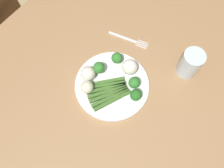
{
  "coord_description": "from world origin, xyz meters",
  "views": [
    {
      "loc": [
        0.22,
        0.18,
        1.54
      ],
      "look_at": [
        -0.03,
        -0.01,
        0.77
      ],
      "focal_mm": 37.2,
      "sensor_mm": 36.0,
      "label": 1
    }
  ],
  "objects_px": {
    "dining_table": "(110,101)",
    "broccoli_front_left": "(136,95)",
    "asparagus_bundle": "(108,91)",
    "fork": "(129,40)",
    "cauliflower_edge": "(87,87)",
    "cauliflower_near_center": "(88,73)",
    "plate": "(112,85)",
    "broccoli_back": "(99,68)",
    "broccoli_outer_edge": "(134,83)",
    "cauliflower_right": "(130,67)",
    "water_glass": "(190,64)",
    "broccoli_back_right": "(117,58)"
  },
  "relations": [
    {
      "from": "plate",
      "to": "cauliflower_edge",
      "type": "height_order",
      "value": "cauliflower_edge"
    },
    {
      "from": "plate",
      "to": "broccoli_back",
      "type": "distance_m",
      "value": 0.08
    },
    {
      "from": "cauliflower_edge",
      "to": "cauliflower_near_center",
      "type": "bearing_deg",
      "value": -144.59
    },
    {
      "from": "broccoli_front_left",
      "to": "cauliflower_edge",
      "type": "xyz_separation_m",
      "value": [
        0.08,
        -0.15,
        -0.01
      ]
    },
    {
      "from": "broccoli_back",
      "to": "cauliflower_edge",
      "type": "height_order",
      "value": "broccoli_back"
    },
    {
      "from": "asparagus_bundle",
      "to": "cauliflower_edge",
      "type": "xyz_separation_m",
      "value": [
        0.04,
        -0.06,
        0.02
      ]
    },
    {
      "from": "cauliflower_edge",
      "to": "water_glass",
      "type": "bearing_deg",
      "value": 140.39
    },
    {
      "from": "water_glass",
      "to": "fork",
      "type": "bearing_deg",
      "value": -85.06
    },
    {
      "from": "broccoli_front_left",
      "to": "cauliflower_edge",
      "type": "bearing_deg",
      "value": -62.93
    },
    {
      "from": "dining_table",
      "to": "cauliflower_near_center",
      "type": "xyz_separation_m",
      "value": [
        0.0,
        -0.1,
        0.14
      ]
    },
    {
      "from": "broccoli_front_left",
      "to": "cauliflower_near_center",
      "type": "distance_m",
      "value": 0.19
    },
    {
      "from": "dining_table",
      "to": "asparagus_bundle",
      "type": "height_order",
      "value": "asparagus_bundle"
    },
    {
      "from": "plate",
      "to": "broccoli_front_left",
      "type": "relative_size",
      "value": 5.43
    },
    {
      "from": "cauliflower_right",
      "to": "asparagus_bundle",
      "type": "bearing_deg",
      "value": -4.98
    },
    {
      "from": "dining_table",
      "to": "broccoli_front_left",
      "type": "distance_m",
      "value": 0.17
    },
    {
      "from": "plate",
      "to": "asparagus_bundle",
      "type": "relative_size",
      "value": 1.63
    },
    {
      "from": "broccoli_outer_edge",
      "to": "cauliflower_near_center",
      "type": "height_order",
      "value": "cauliflower_near_center"
    },
    {
      "from": "asparagus_bundle",
      "to": "broccoli_front_left",
      "type": "height_order",
      "value": "broccoli_front_left"
    },
    {
      "from": "plate",
      "to": "broccoli_outer_edge",
      "type": "height_order",
      "value": "broccoli_outer_edge"
    },
    {
      "from": "plate",
      "to": "fork",
      "type": "relative_size",
      "value": 1.64
    },
    {
      "from": "broccoli_back",
      "to": "cauliflower_near_center",
      "type": "relative_size",
      "value": 0.99
    },
    {
      "from": "plate",
      "to": "cauliflower_edge",
      "type": "distance_m",
      "value": 0.09
    },
    {
      "from": "broccoli_outer_edge",
      "to": "water_glass",
      "type": "distance_m",
      "value": 0.21
    },
    {
      "from": "plate",
      "to": "asparagus_bundle",
      "type": "height_order",
      "value": "asparagus_bundle"
    },
    {
      "from": "dining_table",
      "to": "water_glass",
      "type": "distance_m",
      "value": 0.34
    },
    {
      "from": "broccoli_back",
      "to": "water_glass",
      "type": "relative_size",
      "value": 0.46
    },
    {
      "from": "plate",
      "to": "broccoli_back",
      "type": "xyz_separation_m",
      "value": [
        -0.01,
        -0.07,
        0.04
      ]
    },
    {
      "from": "dining_table",
      "to": "plate",
      "type": "relative_size",
      "value": 4.74
    },
    {
      "from": "asparagus_bundle",
      "to": "cauliflower_edge",
      "type": "height_order",
      "value": "cauliflower_edge"
    },
    {
      "from": "cauliflower_near_center",
      "to": "water_glass",
      "type": "xyz_separation_m",
      "value": [
        -0.25,
        0.27,
        0.02
      ]
    },
    {
      "from": "dining_table",
      "to": "broccoli_back",
      "type": "xyz_separation_m",
      "value": [
        -0.04,
        -0.08,
        0.14
      ]
    },
    {
      "from": "fork",
      "to": "water_glass",
      "type": "height_order",
      "value": "water_glass"
    },
    {
      "from": "broccoli_outer_edge",
      "to": "cauliflower_right",
      "type": "distance_m",
      "value": 0.06
    },
    {
      "from": "fork",
      "to": "asparagus_bundle",
      "type": "bearing_deg",
      "value": -86.5
    },
    {
      "from": "asparagus_bundle",
      "to": "fork",
      "type": "distance_m",
      "value": 0.24
    },
    {
      "from": "broccoli_front_left",
      "to": "broccoli_outer_edge",
      "type": "height_order",
      "value": "broccoli_outer_edge"
    },
    {
      "from": "asparagus_bundle",
      "to": "cauliflower_near_center",
      "type": "relative_size",
      "value": 3.14
    },
    {
      "from": "cauliflower_near_center",
      "to": "fork",
      "type": "height_order",
      "value": "cauliflower_near_center"
    },
    {
      "from": "broccoli_back_right",
      "to": "broccoli_back",
      "type": "height_order",
      "value": "broccoli_back"
    },
    {
      "from": "asparagus_bundle",
      "to": "cauliflower_edge",
      "type": "bearing_deg",
      "value": -25.9
    },
    {
      "from": "broccoli_front_left",
      "to": "cauliflower_edge",
      "type": "distance_m",
      "value": 0.17
    },
    {
      "from": "cauliflower_right",
      "to": "fork",
      "type": "relative_size",
      "value": 0.35
    },
    {
      "from": "broccoli_outer_edge",
      "to": "broccoli_back",
      "type": "xyz_separation_m",
      "value": [
        0.03,
        -0.13,
        0.0
      ]
    },
    {
      "from": "dining_table",
      "to": "broccoli_front_left",
      "type": "relative_size",
      "value": 25.71
    },
    {
      "from": "broccoli_back_right",
      "to": "cauliflower_right",
      "type": "bearing_deg",
      "value": 89.17
    },
    {
      "from": "broccoli_outer_edge",
      "to": "cauliflower_near_center",
      "type": "relative_size",
      "value": 0.97
    },
    {
      "from": "cauliflower_right",
      "to": "cauliflower_near_center",
      "type": "bearing_deg",
      "value": -43.02
    },
    {
      "from": "asparagus_bundle",
      "to": "broccoli_front_left",
      "type": "relative_size",
      "value": 3.33
    },
    {
      "from": "dining_table",
      "to": "broccoli_front_left",
      "type": "xyz_separation_m",
      "value": [
        -0.04,
        0.09,
        0.14
      ]
    },
    {
      "from": "cauliflower_edge",
      "to": "cauliflower_near_center",
      "type": "xyz_separation_m",
      "value": [
        -0.04,
        -0.03,
        0.0
      ]
    }
  ]
}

